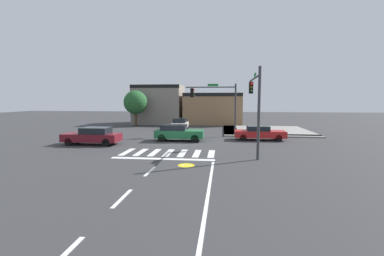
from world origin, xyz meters
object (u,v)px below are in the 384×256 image
object	(u,v)px
traffic_signal_southeast	(255,96)
car_green	(178,132)
car_white	(180,124)
car_maroon	(93,136)
car_red	(259,133)
roadside_tree	(136,102)
traffic_signal_northeast	(216,99)

from	to	relation	value
traffic_signal_southeast	car_green	world-z (taller)	traffic_signal_southeast
car_white	car_maroon	size ratio (longest dim) A/B	0.89
car_white	car_red	world-z (taller)	car_white
car_red	roadside_tree	size ratio (longest dim) A/B	0.92
car_maroon	roadside_tree	distance (m)	16.03
traffic_signal_northeast	traffic_signal_southeast	distance (m)	9.32
traffic_signal_southeast	roadside_tree	size ratio (longest dim) A/B	1.16
car_maroon	car_red	world-z (taller)	car_maroon
traffic_signal_northeast	car_red	world-z (taller)	traffic_signal_northeast
traffic_signal_northeast	roadside_tree	xyz separation A→B (m)	(-11.59, 8.97, -0.44)
car_green	traffic_signal_southeast	bearing A→B (deg)	-38.05
traffic_signal_southeast	car_maroon	bearing A→B (deg)	81.20
car_red	car_maroon	bearing A→B (deg)	-163.41
car_white	car_green	distance (m)	8.55
car_green	roadside_tree	size ratio (longest dim) A/B	0.87
traffic_signal_southeast	car_red	size ratio (longest dim) A/B	1.26
car_white	car_red	bearing A→B (deg)	51.02
car_green	roadside_tree	distance (m)	15.50
car_white	car_red	distance (m)	11.26
car_green	car_red	size ratio (longest dim) A/B	0.94
car_white	traffic_signal_northeast	bearing A→B (deg)	44.68
traffic_signal_northeast	car_maroon	size ratio (longest dim) A/B	1.14
traffic_signal_northeast	car_green	bearing A→B (deg)	49.43
traffic_signal_northeast	car_red	distance (m)	5.82
car_white	car_green	bearing A→B (deg)	8.19
car_red	roadside_tree	distance (m)	19.71
car_white	roadside_tree	xyz separation A→B (m)	(-7.06, 4.38, 2.63)
car_green	car_red	xyz separation A→B (m)	(7.53, 1.38, -0.10)
car_maroon	car_white	bearing A→B (deg)	-116.40
car_green	roadside_tree	world-z (taller)	roadside_tree
car_white	car_maroon	bearing A→B (deg)	-26.40
traffic_signal_southeast	car_red	xyz separation A→B (m)	(1.21, 6.33, -3.37)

